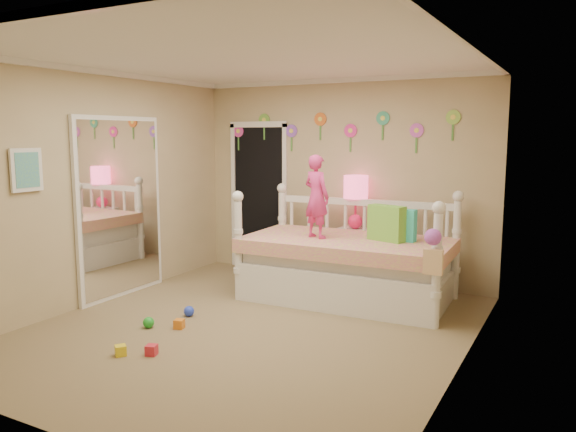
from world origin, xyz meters
The scene contains 18 objects.
floor centered at (0.00, 0.00, 0.00)m, with size 4.00×4.50×0.01m, color #7F684C.
ceiling centered at (0.00, 0.00, 2.60)m, with size 4.00×4.50×0.01m, color white.
back_wall centered at (0.00, 2.25, 1.30)m, with size 4.00×0.01×2.60m, color tan.
left_wall centered at (-2.00, 0.00, 1.30)m, with size 0.01×4.50×2.60m, color tan.
right_wall centered at (2.00, 0.00, 1.30)m, with size 0.01×4.50×2.60m, color tan.
crown_molding centered at (0.00, 0.00, 2.57)m, with size 4.00×4.50×0.06m, color white, non-canonical shape.
daybed centered at (0.45, 1.40, 0.64)m, with size 2.37×1.28×1.29m, color white, non-canonical shape.
pillow_turquoise centered at (1.01, 1.53, 0.89)m, with size 0.36×0.12×0.36m, color #28CC9F.
pillow_lime centered at (0.89, 1.45, 0.91)m, with size 0.42×0.15×0.40m, color #71C53C.
child centered at (0.12, 1.26, 1.19)m, with size 0.35×0.23×0.95m, color #E23383.
nightstand centered at (0.27, 2.07, 0.36)m, with size 0.43×0.33×0.71m, color white.
table_lamp centered at (0.27, 2.07, 1.16)m, with size 0.31×0.31×0.67m.
closet_doorway centered at (-1.25, 2.23, 1.03)m, with size 0.90×0.04×2.07m, color black.
flower_decals centered at (-0.09, 2.24, 1.94)m, with size 3.40×0.02×0.50m, color #B2668C, non-canonical shape.
mirror_closet centered at (-1.96, 0.30, 1.05)m, with size 0.07×1.30×2.10m, color white.
wall_picture centered at (-1.97, -0.90, 1.55)m, with size 0.05×0.34×0.42m, color white.
hanging_bag centered at (1.58, 0.72, 0.78)m, with size 0.20×0.16×0.36m, color beige, non-canonical shape.
toy_scatter centered at (-0.72, -0.63, 0.06)m, with size 0.80×1.30×0.11m, color #996666, non-canonical shape.
Camera 1 is at (2.83, -4.48, 1.88)m, focal length 34.95 mm.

